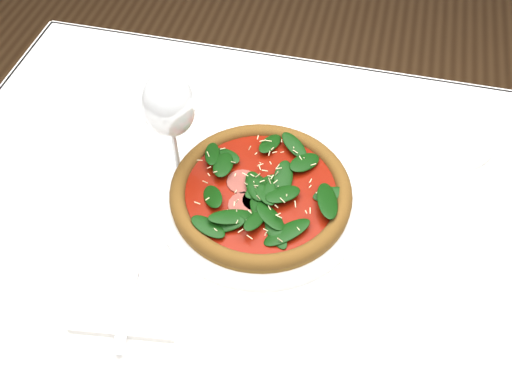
% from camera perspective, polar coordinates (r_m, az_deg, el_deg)
% --- Properties ---
extents(ground, '(6.00, 6.00, 0.00)m').
position_cam_1_polar(ground, '(1.62, 1.09, -17.91)').
color(ground, brown).
rests_on(ground, ground).
extents(dining_table, '(1.21, 0.81, 0.75)m').
position_cam_1_polar(dining_table, '(1.03, 1.63, -5.13)').
color(dining_table, white).
rests_on(dining_table, ground).
extents(plate, '(0.35, 0.35, 0.02)m').
position_cam_1_polar(plate, '(0.96, 0.48, -0.54)').
color(plate, white).
rests_on(plate, dining_table).
extents(pizza, '(0.34, 0.34, 0.04)m').
position_cam_1_polar(pizza, '(0.94, 0.49, 0.21)').
color(pizza, olive).
rests_on(pizza, plate).
extents(wine_glass, '(0.09, 0.09, 0.21)m').
position_cam_1_polar(wine_glass, '(0.91, -8.71, 8.34)').
color(wine_glass, white).
rests_on(wine_glass, dining_table).
extents(napkin, '(0.16, 0.09, 0.01)m').
position_cam_1_polar(napkin, '(0.87, -12.80, -11.75)').
color(napkin, white).
rests_on(napkin, dining_table).
extents(fork, '(0.06, 0.17, 0.00)m').
position_cam_1_polar(fork, '(0.87, -12.58, -9.71)').
color(fork, silver).
rests_on(fork, napkin).
extents(saucer_near, '(0.14, 0.14, 0.01)m').
position_cam_1_polar(saucer_near, '(0.86, 19.33, -15.82)').
color(saucer_near, white).
rests_on(saucer_near, dining_table).
extents(saucer_far, '(0.15, 0.15, 0.01)m').
position_cam_1_polar(saucer_far, '(1.11, 19.05, 5.07)').
color(saucer_far, white).
rests_on(saucer_far, dining_table).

